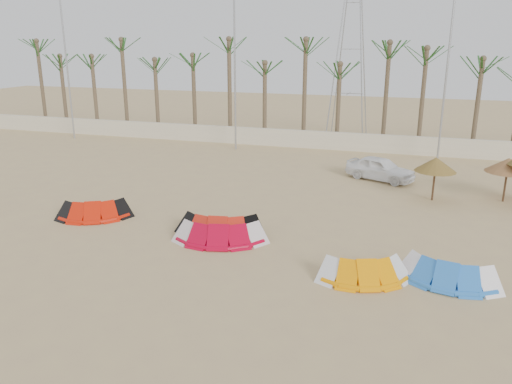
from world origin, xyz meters
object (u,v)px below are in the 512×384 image
(kite_red_left, at_px, (98,208))
(parasol_left, at_px, (436,164))
(kite_blue, at_px, (448,268))
(car, at_px, (380,169))
(kite_orange, at_px, (366,266))
(kite_red_mid, at_px, (222,222))
(parasol_mid, at_px, (508,165))
(kite_red_right, at_px, (223,230))

(kite_red_left, relative_size, parasol_left, 1.67)
(kite_blue, bearing_deg, parasol_left, 91.77)
(car, bearing_deg, kite_orange, -154.78)
(kite_red_left, distance_m, parasol_left, 16.19)
(kite_red_mid, height_order, parasol_mid, parasol_mid)
(kite_orange, bearing_deg, kite_blue, 13.75)
(kite_red_mid, xyz_separation_m, car, (5.66, 10.24, 0.25))
(kite_red_mid, distance_m, kite_orange, 6.63)
(kite_red_right, xyz_separation_m, car, (5.30, 11.07, 0.25))
(kite_orange, bearing_deg, kite_red_mid, 157.59)
(parasol_left, xyz_separation_m, car, (-2.79, 3.10, -1.17))
(kite_red_left, relative_size, car, 0.93)
(kite_blue, bearing_deg, kite_red_left, 172.64)
(parasol_left, height_order, parasol_mid, parasol_mid)
(car, bearing_deg, kite_blue, -142.66)
(kite_red_mid, bearing_deg, parasol_left, 40.20)
(kite_red_left, height_order, parasol_left, parasol_left)
(kite_orange, relative_size, car, 0.87)
(kite_red_left, xyz_separation_m, car, (11.68, 10.22, 0.25))
(kite_red_left, distance_m, kite_blue, 14.87)
(kite_red_right, xyz_separation_m, parasol_left, (8.10, 7.97, 1.41))
(kite_orange, bearing_deg, parasol_left, 76.47)
(kite_red_left, bearing_deg, parasol_left, 26.22)
(kite_red_mid, xyz_separation_m, parasol_mid, (11.80, 7.99, 1.43))
(kite_blue, bearing_deg, kite_red_mid, 167.79)
(kite_red_left, height_order, kite_blue, same)
(kite_orange, xyz_separation_m, parasol_mid, (5.68, 10.52, 1.43))
(kite_red_mid, relative_size, kite_blue, 1.08)
(kite_red_left, bearing_deg, kite_red_right, -7.58)
(parasol_mid, bearing_deg, kite_red_right, -142.38)
(kite_orange, bearing_deg, parasol_mid, 61.65)
(car, bearing_deg, parasol_left, -114.83)
(kite_red_mid, bearing_deg, kite_red_right, -66.86)
(kite_blue, bearing_deg, parasol_mid, 72.74)
(kite_red_mid, bearing_deg, car, 61.08)
(kite_red_left, distance_m, car, 15.52)
(kite_red_mid, distance_m, parasol_left, 11.16)
(kite_blue, relative_size, parasol_mid, 1.56)
(kite_red_left, bearing_deg, car, 41.20)
(kite_red_left, xyz_separation_m, parasol_left, (14.47, 7.13, 1.42))
(kite_orange, relative_size, parasol_left, 1.55)
(kite_red_left, height_order, car, car)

